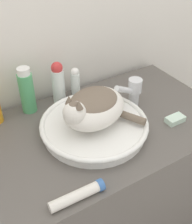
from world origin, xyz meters
The scene contains 10 objects.
wall_back centered at (0.00, 0.65, 1.20)m, with size 8.00×0.05×2.40m.
vanity_counter centered at (0.00, 0.30, 0.42)m, with size 1.06×0.59×0.85m.
sink_basin centered at (-0.02, 0.28, 0.87)m, with size 0.41×0.41×0.05m.
cat centered at (-0.03, 0.28, 0.96)m, with size 0.31×0.27×0.15m.
faucet centered at (0.20, 0.34, 0.92)m, with size 0.15×0.07×0.15m.
lotion_bottle_white centered at (-0.05, 0.54, 0.94)m, with size 0.05×0.05×0.19m.
deodorant_stick centered at (0.03, 0.54, 0.92)m, with size 0.04×0.04×0.14m.
mouthwash_bottle centered at (-0.19, 0.54, 0.94)m, with size 0.06×0.06×0.20m.
cream_tube centered at (-0.22, 0.04, 0.86)m, with size 0.18×0.04×0.04m.
soap_bar centered at (0.28, 0.16, 0.86)m, with size 0.08×0.04×0.02m.
Camera 1 is at (-0.44, -0.43, 1.55)m, focal length 45.00 mm.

